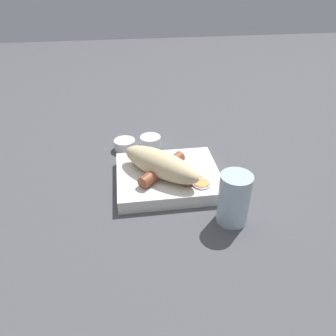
{
  "coord_description": "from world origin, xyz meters",
  "views": [
    {
      "loc": [
        0.09,
        0.6,
        0.44
      ],
      "look_at": [
        0.0,
        0.0,
        0.04
      ],
      "focal_mm": 35.0,
      "sensor_mm": 36.0,
      "label": 1
    }
  ],
  "objects_px": {
    "food_tray": "(168,177)",
    "sausage": "(162,169)",
    "condiment_cup_far": "(125,145)",
    "drink_glass": "(234,199)",
    "bread_roll": "(160,164)",
    "condiment_cup_near": "(150,142)"
  },
  "relations": [
    {
      "from": "food_tray",
      "to": "condiment_cup_far",
      "type": "bearing_deg",
      "value": -60.73
    },
    {
      "from": "sausage",
      "to": "drink_glass",
      "type": "xyz_separation_m",
      "value": [
        -0.12,
        0.13,
        0.01
      ]
    },
    {
      "from": "bread_roll",
      "to": "sausage",
      "type": "bearing_deg",
      "value": -150.84
    },
    {
      "from": "drink_glass",
      "to": "bread_roll",
      "type": "bearing_deg",
      "value": -46.75
    },
    {
      "from": "sausage",
      "to": "condiment_cup_near",
      "type": "bearing_deg",
      "value": -86.83
    },
    {
      "from": "food_tray",
      "to": "condiment_cup_far",
      "type": "height_order",
      "value": "food_tray"
    },
    {
      "from": "drink_glass",
      "to": "condiment_cup_near",
      "type": "bearing_deg",
      "value": -67.78
    },
    {
      "from": "bread_roll",
      "to": "condiment_cup_near",
      "type": "height_order",
      "value": "bread_roll"
    },
    {
      "from": "food_tray",
      "to": "sausage",
      "type": "distance_m",
      "value": 0.03
    },
    {
      "from": "drink_glass",
      "to": "sausage",
      "type": "bearing_deg",
      "value": -48.45
    },
    {
      "from": "food_tray",
      "to": "drink_glass",
      "type": "bearing_deg",
      "value": 126.78
    },
    {
      "from": "condiment_cup_far",
      "to": "drink_glass",
      "type": "distance_m",
      "value": 0.37
    },
    {
      "from": "condiment_cup_near",
      "to": "condiment_cup_far",
      "type": "height_order",
      "value": "same"
    },
    {
      "from": "food_tray",
      "to": "drink_glass",
      "type": "height_order",
      "value": "drink_glass"
    },
    {
      "from": "food_tray",
      "to": "condiment_cup_far",
      "type": "distance_m",
      "value": 0.19
    },
    {
      "from": "food_tray",
      "to": "condiment_cup_far",
      "type": "relative_size",
      "value": 4.12
    },
    {
      "from": "condiment_cup_near",
      "to": "drink_glass",
      "type": "height_order",
      "value": "drink_glass"
    },
    {
      "from": "food_tray",
      "to": "condiment_cup_far",
      "type": "xyz_separation_m",
      "value": [
        0.09,
        -0.17,
        -0.0
      ]
    },
    {
      "from": "condiment_cup_near",
      "to": "condiment_cup_far",
      "type": "relative_size",
      "value": 1.0
    },
    {
      "from": "sausage",
      "to": "drink_glass",
      "type": "relative_size",
      "value": 1.17
    },
    {
      "from": "bread_roll",
      "to": "sausage",
      "type": "height_order",
      "value": "bread_roll"
    },
    {
      "from": "food_tray",
      "to": "condiment_cup_near",
      "type": "bearing_deg",
      "value": -82.38
    }
  ]
}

